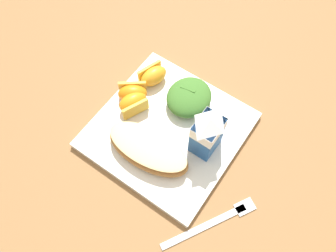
{
  "coord_description": "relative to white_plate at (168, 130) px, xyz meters",
  "views": [
    {
      "loc": [
        0.26,
        0.18,
        0.63
      ],
      "look_at": [
        0.0,
        0.0,
        0.03
      ],
      "focal_mm": 36.62,
      "sensor_mm": 36.0,
      "label": 1
    }
  ],
  "objects": [
    {
      "name": "orange_wedge_middle",
      "position": [
        -0.02,
        -0.1,
        0.03
      ],
      "size": [
        0.07,
        0.07,
        0.04
      ],
      "color": "orange",
      "rests_on": "white_plate"
    },
    {
      "name": "orange_wedge_rear",
      "position": [
        0.0,
        -0.09,
        0.03
      ],
      "size": [
        0.07,
        0.06,
        0.04
      ],
      "color": "orange",
      "rests_on": "white_plate"
    },
    {
      "name": "milk_carton",
      "position": [
        -0.01,
        0.08,
        0.07
      ],
      "size": [
        0.06,
        0.04,
        0.11
      ],
      "color": "#23569E",
      "rests_on": "white_plate"
    },
    {
      "name": "metal_fork",
      "position": [
        0.1,
        0.18,
        -0.01
      ],
      "size": [
        0.17,
        0.11,
        0.01
      ],
      "color": "silver",
      "rests_on": "ground"
    },
    {
      "name": "white_plate",
      "position": [
        0.0,
        0.0,
        0.0
      ],
      "size": [
        0.28,
        0.28,
        0.02
      ],
      "primitive_type": "cube",
      "color": "white",
      "rests_on": "ground"
    },
    {
      "name": "orange_wedge_front",
      "position": [
        -0.08,
        -0.09,
        0.03
      ],
      "size": [
        0.07,
        0.05,
        0.04
      ],
      "color": "orange",
      "rests_on": "white_plate"
    },
    {
      "name": "cheesy_pizza_bread",
      "position": [
        0.07,
        0.0,
        0.03
      ],
      "size": [
        0.09,
        0.18,
        0.04
      ],
      "color": "#A87038",
      "rests_on": "white_plate"
    },
    {
      "name": "ground",
      "position": [
        0.0,
        0.0,
        -0.01
      ],
      "size": [
        3.0,
        3.0,
        0.0
      ],
      "primitive_type": "plane",
      "color": "olive"
    },
    {
      "name": "green_salad_pile",
      "position": [
        -0.08,
        -0.0,
        0.03
      ],
      "size": [
        0.1,
        0.09,
        0.04
      ],
      "color": "#3D7028",
      "rests_on": "white_plate"
    }
  ]
}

